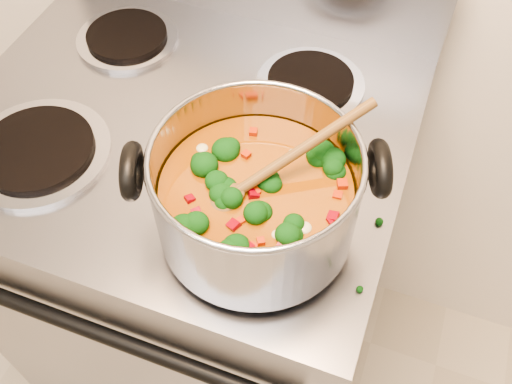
# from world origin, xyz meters

# --- Properties ---
(electric_range) EXTENTS (0.72, 0.65, 1.08)m
(electric_range) POSITION_xyz_m (-0.05, 1.16, 0.47)
(electric_range) COLOR gray
(electric_range) RESTS_ON ground
(stockpot) EXTENTS (0.32, 0.26, 0.16)m
(stockpot) POSITION_xyz_m (0.14, 1.00, 1.00)
(stockpot) COLOR #96969D
(stockpot) RESTS_ON electric_range
(wooden_spoon) EXTENTS (0.18, 0.19, 0.10)m
(wooden_spoon) POSITION_xyz_m (0.14, 1.01, 1.04)
(wooden_spoon) COLOR brown
(wooden_spoon) RESTS_ON stockpot
(cooktop_crumbs) EXTENTS (0.34, 0.08, 0.01)m
(cooktop_crumbs) POSITION_xyz_m (0.06, 1.11, 0.92)
(cooktop_crumbs) COLOR black
(cooktop_crumbs) RESTS_ON electric_range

